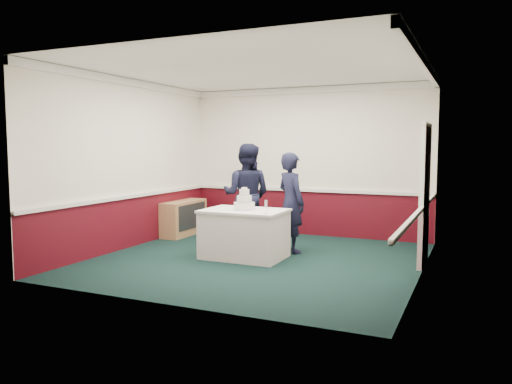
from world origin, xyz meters
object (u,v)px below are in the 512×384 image
at_px(cake_knife, 237,211).
at_px(person_man, 247,195).
at_px(wedding_cake, 244,203).
at_px(person_woman, 291,203).
at_px(sideboard, 184,218).
at_px(cake_table, 244,233).
at_px(champagne_flute, 266,205).

bearing_deg(cake_knife, person_man, 114.93).
bearing_deg(wedding_cake, person_man, 113.10).
bearing_deg(person_woman, wedding_cake, 87.85).
bearing_deg(sideboard, person_man, -15.39).
bearing_deg(person_man, cake_table, 105.11).
bearing_deg(person_man, wedding_cake, 105.11).
xyz_separation_m(cake_table, person_woman, (0.54, 0.72, 0.45)).
relative_size(cake_table, wedding_cake, 3.63).
bearing_deg(person_man, champagne_flute, 118.46).
distance_m(cake_table, champagne_flute, 0.78).
bearing_deg(cake_knife, champagne_flute, -1.67).
bearing_deg(cake_knife, wedding_cake, 88.39).
height_order(champagne_flute, person_woman, person_woman).
bearing_deg(sideboard, cake_knife, -38.44).
distance_m(person_man, person_woman, 0.97).
xyz_separation_m(cake_knife, person_man, (-0.37, 1.14, 0.14)).
distance_m(cake_knife, champagne_flute, 0.55).
bearing_deg(person_woman, cake_table, 87.85).
relative_size(cake_knife, person_woman, 0.13).
bearing_deg(champagne_flute, person_man, 126.46).
relative_size(wedding_cake, person_man, 0.20).
distance_m(sideboard, person_man, 1.79).
distance_m(wedding_cake, champagne_flute, 0.57).
bearing_deg(cake_knife, sideboard, 148.48).
xyz_separation_m(wedding_cake, champagne_flute, (0.50, -0.28, 0.03)).
relative_size(wedding_cake, cake_knife, 1.65).
bearing_deg(person_woman, champagne_flute, 122.51).
xyz_separation_m(champagne_flute, person_woman, (0.04, 1.00, -0.07)).
height_order(cake_knife, person_woman, person_woman).
bearing_deg(champagne_flute, cake_knife, 171.42).
bearing_deg(wedding_cake, sideboard, 145.65).
bearing_deg(person_woman, person_man, 21.64).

